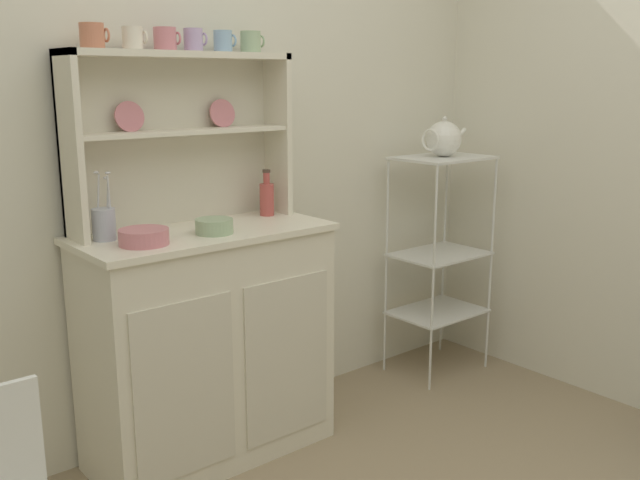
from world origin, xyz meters
The scene contains 15 objects.
wall_back centered at (0.00, 1.62, 1.25)m, with size 3.84×0.05×2.50m, color silver.
hutch_cabinet centered at (-0.06, 1.37, 0.46)m, with size 0.94×0.45×0.90m.
hutch_shelf_unit centered at (-0.06, 1.53, 1.27)m, with size 0.88×0.18×0.64m.
bakers_rack centered at (1.25, 1.35, 0.67)m, with size 0.45×0.32×1.08m.
cup_terracotta_0 centered at (-0.39, 1.49, 1.58)m, with size 0.09×0.08×0.08m.
cup_cream_1 centered at (-0.24, 1.49, 1.58)m, with size 0.08×0.07×0.08m.
cup_rose_2 centered at (-0.12, 1.49, 1.58)m, with size 0.09×0.08×0.08m.
cup_lilac_3 centered at (0.00, 1.49, 1.58)m, with size 0.08×0.07×0.08m.
cup_sky_4 centered at (0.12, 1.49, 1.58)m, with size 0.08×0.07×0.08m.
cup_sage_5 centered at (0.25, 1.49, 1.58)m, with size 0.09×0.08×0.08m.
bowl_mixing_large centered at (-0.34, 1.29, 0.93)m, with size 0.17×0.17×0.05m, color #D17A84.
bowl_floral_medium centered at (-0.06, 1.29, 0.93)m, with size 0.14×0.14×0.05m, color #9EB78E.
jam_bottle centered at (0.28, 1.45, 0.97)m, with size 0.06×0.06×0.19m.
utensil_jar centered at (-0.41, 1.45, 0.96)m, with size 0.08×0.08×0.24m.
porcelain_teapot centered at (1.24, 1.35, 1.16)m, with size 0.26×0.17×0.19m.
Camera 1 is at (-1.36, -0.86, 1.44)m, focal length 39.63 mm.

